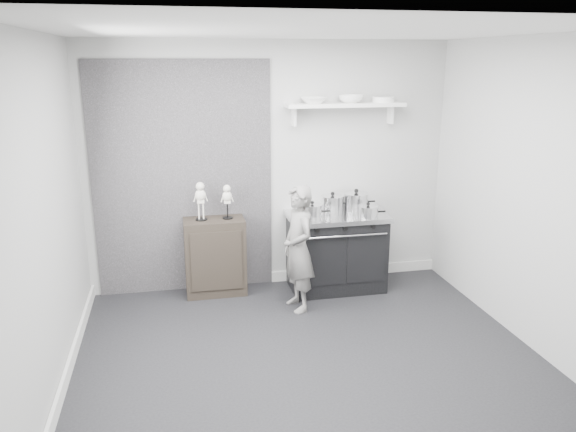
# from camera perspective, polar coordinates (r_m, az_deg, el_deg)

# --- Properties ---
(ground) EXTENTS (4.00, 4.00, 0.00)m
(ground) POSITION_cam_1_polar(r_m,az_deg,el_deg) (5.00, 2.10, -14.30)
(ground) COLOR black
(ground) RESTS_ON ground
(room_shell) EXTENTS (4.02, 3.62, 2.71)m
(room_shell) POSITION_cam_1_polar(r_m,az_deg,el_deg) (4.54, 0.76, 4.76)
(room_shell) COLOR #AAAAA8
(room_shell) RESTS_ON ground
(wall_shelf) EXTENTS (1.30, 0.26, 0.24)m
(wall_shelf) POSITION_cam_1_polar(r_m,az_deg,el_deg) (6.18, 5.82, 11.07)
(wall_shelf) COLOR white
(wall_shelf) RESTS_ON room_shell
(stove) EXTENTS (1.08, 0.67, 0.86)m
(stove) POSITION_cam_1_polar(r_m,az_deg,el_deg) (6.28, 4.91, -3.54)
(stove) COLOR black
(stove) RESTS_ON ground
(side_cabinet) EXTENTS (0.65, 0.38, 0.84)m
(side_cabinet) POSITION_cam_1_polar(r_m,az_deg,el_deg) (6.18, -7.42, -4.08)
(side_cabinet) COLOR black
(side_cabinet) RESTS_ON ground
(child) EXTENTS (0.40, 0.53, 1.30)m
(child) POSITION_cam_1_polar(r_m,az_deg,el_deg) (5.67, 1.06, -3.34)
(child) COLOR slate
(child) RESTS_ON ground
(pot_front_left) EXTENTS (0.31, 0.22, 0.19)m
(pot_front_left) POSITION_cam_1_polar(r_m,az_deg,el_deg) (5.95, 2.48, 0.50)
(pot_front_left) COLOR silver
(pot_front_left) RESTS_ON stove
(pot_back_left) EXTENTS (0.34, 0.25, 0.22)m
(pot_back_left) POSITION_cam_1_polar(r_m,az_deg,el_deg) (6.26, 4.54, 1.31)
(pot_back_left) COLOR silver
(pot_back_left) RESTS_ON stove
(pot_back_right) EXTENTS (0.36, 0.28, 0.24)m
(pot_back_right) POSITION_cam_1_polar(r_m,az_deg,el_deg) (6.31, 6.93, 1.48)
(pot_back_right) COLOR silver
(pot_back_right) RESTS_ON stove
(pot_front_right) EXTENTS (0.31, 0.22, 0.17)m
(pot_front_right) POSITION_cam_1_polar(r_m,az_deg,el_deg) (6.04, 8.13, 0.46)
(pot_front_right) COLOR silver
(pot_front_right) RESTS_ON stove
(skeleton_full) EXTENTS (0.13, 0.09, 0.48)m
(skeleton_full) POSITION_cam_1_polar(r_m,az_deg,el_deg) (5.99, -8.88, 1.79)
(skeleton_full) COLOR silver
(skeleton_full) RESTS_ON side_cabinet
(skeleton_torso) EXTENTS (0.12, 0.08, 0.43)m
(skeleton_torso) POSITION_cam_1_polar(r_m,az_deg,el_deg) (6.01, -6.20, 1.71)
(skeleton_torso) COLOR silver
(skeleton_torso) RESTS_ON side_cabinet
(bowl_large) EXTENTS (0.27, 0.27, 0.07)m
(bowl_large) POSITION_cam_1_polar(r_m,az_deg,el_deg) (6.07, 2.59, 11.66)
(bowl_large) COLOR white
(bowl_large) RESTS_ON wall_shelf
(bowl_small) EXTENTS (0.26, 0.26, 0.08)m
(bowl_small) POSITION_cam_1_polar(r_m,az_deg,el_deg) (6.19, 6.41, 11.73)
(bowl_small) COLOR white
(bowl_small) RESTS_ON wall_shelf
(plate_stack) EXTENTS (0.24, 0.24, 0.06)m
(plate_stack) POSITION_cam_1_polar(r_m,az_deg,el_deg) (6.32, 9.66, 11.59)
(plate_stack) COLOR white
(plate_stack) RESTS_ON wall_shelf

